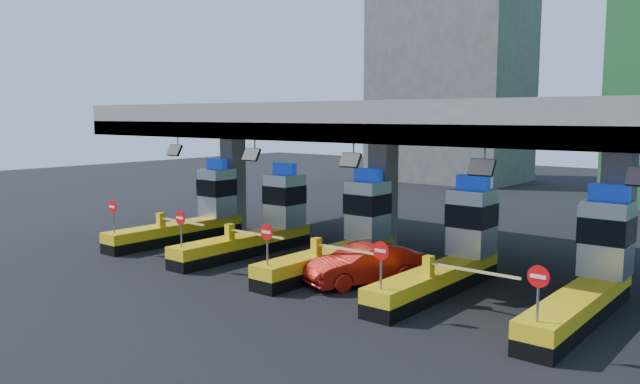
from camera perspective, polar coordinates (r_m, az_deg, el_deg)
The scene contains 9 objects.
ground at distance 26.81m, azimuth 2.11°, elevation -6.98°, with size 120.00×120.00×0.00m, color black.
toll_canopy at distance 28.35m, azimuth 5.70°, elevation 6.27°, with size 28.00×12.09×7.00m.
toll_lane_far_left at distance 33.59m, azimuth -11.30°, elevation -1.83°, with size 4.43×8.00×4.16m.
toll_lane_left at distance 29.93m, azimuth -5.20°, elevation -2.79°, with size 4.43×8.00×4.16m.
toll_lane_center at distance 26.72m, azimuth 2.49°, elevation -3.96°, with size 4.43×8.00×4.16m.
toll_lane_right at distance 24.12m, azimuth 12.08°, elevation -5.31°, with size 4.43×8.00×4.16m.
toll_lane_far_right at distance 22.36m, azimuth 23.62°, elevation -6.73°, with size 4.43×8.00×4.16m.
bg_building_concrete at distance 64.09m, azimuth 11.82°, elevation 9.12°, with size 14.00×10.00×18.00m, color #4C4C49.
red_car at distance 24.30m, azimuth 4.03°, elevation -6.58°, with size 1.64×4.71×1.55m, color #A0140C.
Camera 1 is at (15.71, -20.73, 6.48)m, focal length 35.00 mm.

